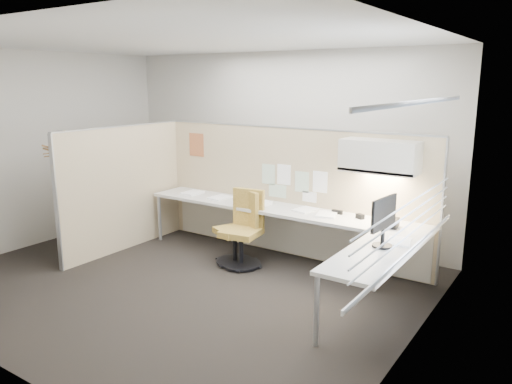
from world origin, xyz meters
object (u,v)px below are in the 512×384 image
Objects in this scene: desk at (295,223)px; monitor at (384,219)px; chair_left at (239,230)px; phone at (388,223)px; chair_right at (244,231)px.

desk is 1.57m from monitor.
chair_left is 4.31× the size of phone.
chair_right is at bearing 3.96° from chair_left.
phone is (-0.19, 0.73, -0.25)m from monitor.
chair_left is 1.86× the size of monitor.
chair_left is 0.10m from chair_right.
chair_right is at bearing -158.34° from desk.
phone is at bearing 33.89° from chair_left.
chair_right is at bearing 85.06° from monitor.
desk is 0.69m from chair_right.
phone is at bearing 4.30° from desk.
desk is 7.80× the size of monitor.
chair_right is at bearing -173.78° from phone.
monitor reaches higher than chair_left.
phone is at bearing 20.93° from monitor.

